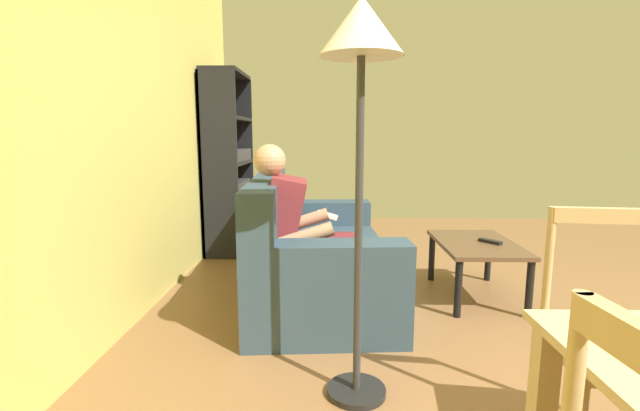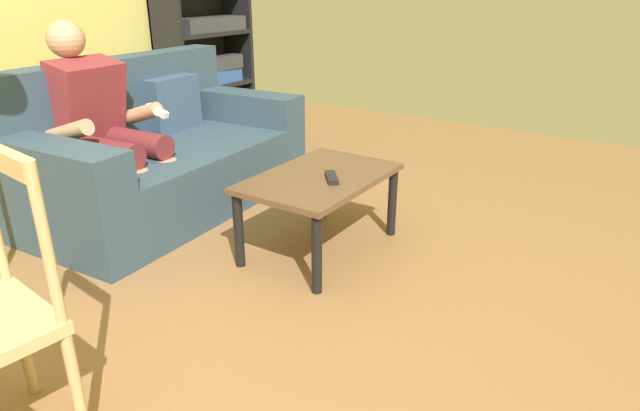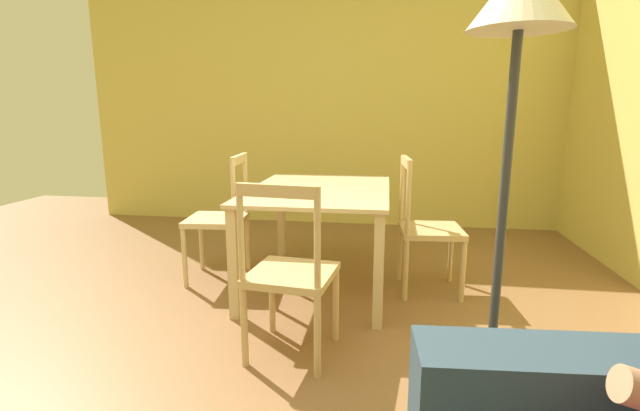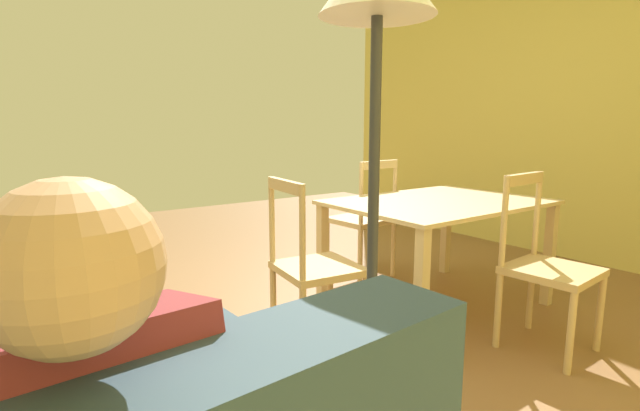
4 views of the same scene
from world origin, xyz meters
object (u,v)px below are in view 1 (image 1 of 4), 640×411
couch (310,255)px  dining_chair_facing_couch (614,347)px  coffee_table (476,250)px  bookshelf (228,177)px  person_lounging (302,230)px  tv_remote (490,241)px  floor_lamp (361,66)px

couch → dining_chair_facing_couch: bearing=-144.7°
coffee_table → bookshelf: bookshelf is taller
coffee_table → bookshelf: size_ratio=0.46×
person_lounging → tv_remote: 1.42m
coffee_table → bookshelf: bearing=57.2°
tv_remote → floor_lamp: size_ratio=0.10×
couch → dining_chair_facing_couch: dining_chair_facing_couch is taller
couch → tv_remote: 1.34m
person_lounging → tv_remote: size_ratio=6.82×
floor_lamp → person_lounging: bearing=18.1°
person_lounging → floor_lamp: bearing=-161.9°
tv_remote → bookshelf: bearing=-72.4°
couch → person_lounging: person_lounging is taller
couch → bookshelf: (1.41, 0.94, 0.46)m
person_lounging → dining_chair_facing_couch: size_ratio=1.23×
person_lounging → bookshelf: bearing=27.3°
dining_chair_facing_couch → floor_lamp: 1.45m
couch → bookshelf: bookshelf is taller
person_lounging → dining_chair_facing_couch: (-1.35, -1.22, -0.14)m
coffee_table → bookshelf: 2.63m
bookshelf → floor_lamp: (-2.70, -1.21, 0.72)m
bookshelf → dining_chair_facing_couch: bearing=-145.5°
tv_remote → dining_chair_facing_couch: 1.66m
tv_remote → floor_lamp: (-1.26, 1.06, 1.07)m
bookshelf → dining_chair_facing_couch: size_ratio=1.98×
dining_chair_facing_couch → floor_lamp: bearing=66.7°
person_lounging → bookshelf: bookshelf is taller
couch → tv_remote: size_ratio=10.98×
floor_lamp → tv_remote: bearing=-40.1°
couch → bookshelf: 1.76m
person_lounging → bookshelf: size_ratio=0.62×
couch → dining_chair_facing_couch: 2.06m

